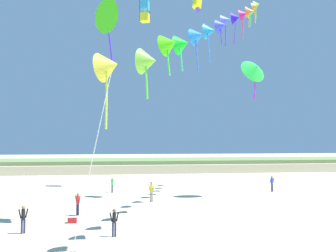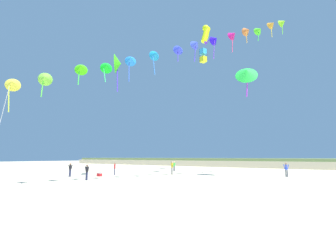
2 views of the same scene
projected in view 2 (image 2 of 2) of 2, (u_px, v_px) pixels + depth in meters
ground_plane at (66, 190)px, 15.98m from camera, size 240.00×240.00×0.00m
dune_ridge at (250, 162)px, 54.40m from camera, size 120.00×13.64×2.01m
person_near_left at (115, 168)px, 29.01m from camera, size 0.48×0.42×1.60m
person_near_right at (174, 166)px, 36.48m from camera, size 0.32×0.54×1.61m
person_mid_center at (87, 171)px, 22.54m from camera, size 0.55×0.21×1.56m
person_far_left at (286, 169)px, 25.93m from camera, size 0.58×0.23×1.66m
person_far_right at (70, 169)px, 26.66m from camera, size 0.55×0.29×1.61m
person_far_center at (172, 167)px, 29.71m from camera, size 0.60×0.31×1.75m
kite_banner_string at (187, 46)px, 24.74m from camera, size 18.30×28.46×22.11m
large_kite_low_lead at (118, 64)px, 27.75m from camera, size 2.26×2.31×4.82m
large_kite_mid_trail at (203, 56)px, 40.64m from camera, size 1.30×1.30×2.46m
large_kite_high_solo at (246, 73)px, 26.46m from camera, size 3.05×2.69×4.24m
large_kite_outer_drift at (206, 34)px, 30.98m from camera, size 1.45×1.63×2.96m
beach_cooler at (99, 175)px, 27.06m from camera, size 0.58×0.41×0.46m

